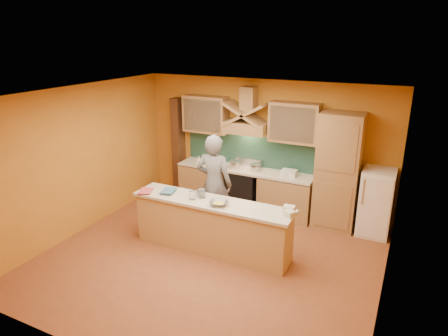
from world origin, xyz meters
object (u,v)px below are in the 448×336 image
at_px(fridge, 376,203).
at_px(person, 214,184).
at_px(stove, 244,189).
at_px(kitchen_scale, 200,194).
at_px(mixing_bowl, 219,203).

xyz_separation_m(fridge, person, (-2.82, -1.20, 0.32)).
relative_size(stove, person, 0.47).
bearing_deg(stove, fridge, 0.00).
relative_size(stove, kitchen_scale, 8.02).
relative_size(person, kitchen_scale, 17.23).
distance_m(fridge, mixing_bowl, 3.08).
bearing_deg(mixing_bowl, stove, 100.84).
xyz_separation_m(stove, mixing_bowl, (0.38, -2.00, 0.53)).
height_order(stove, kitchen_scale, kitchen_scale).
bearing_deg(mixing_bowl, person, 122.01).
bearing_deg(fridge, person, -156.99).
xyz_separation_m(stove, kitchen_scale, (-0.09, -1.80, 0.54)).
height_order(person, mixing_bowl, person).
bearing_deg(fridge, kitchen_scale, -147.15).
xyz_separation_m(fridge, mixing_bowl, (-2.32, -2.00, 0.33)).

